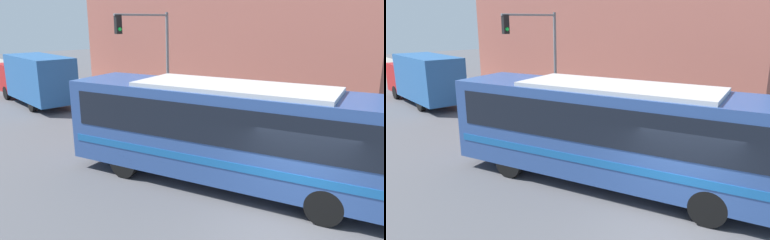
% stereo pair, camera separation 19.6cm
% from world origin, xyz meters
% --- Properties ---
extents(ground_plane, '(120.00, 120.00, 0.00)m').
position_xyz_m(ground_plane, '(0.00, 0.00, 0.00)').
color(ground_plane, '#515156').
extents(sidewalk, '(3.11, 70.00, 0.13)m').
position_xyz_m(sidewalk, '(6.05, 20.00, 0.07)').
color(sidewalk, gray).
rests_on(sidewalk, ground_plane).
extents(building_facade, '(6.00, 23.75, 10.79)m').
position_xyz_m(building_facade, '(10.61, 12.87, 5.39)').
color(building_facade, brown).
rests_on(building_facade, ground_plane).
extents(city_bus, '(6.16, 11.52, 3.36)m').
position_xyz_m(city_bus, '(1.05, 2.82, 1.95)').
color(city_bus, '#2D4C8C').
rests_on(city_bus, ground_plane).
extents(delivery_truck, '(2.33, 8.09, 3.14)m').
position_xyz_m(delivery_truck, '(0.98, 19.57, 1.70)').
color(delivery_truck, '#265999').
rests_on(delivery_truck, ground_plane).
extents(fire_hydrant, '(0.21, 0.28, 0.68)m').
position_xyz_m(fire_hydrant, '(5.10, 3.44, 0.47)').
color(fire_hydrant, gold).
rests_on(fire_hydrant, sidewalk).
extents(traffic_light_pole, '(3.28, 0.35, 5.54)m').
position_xyz_m(traffic_light_pole, '(4.16, 11.31, 3.92)').
color(traffic_light_pole, slate).
rests_on(traffic_light_pole, sidewalk).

